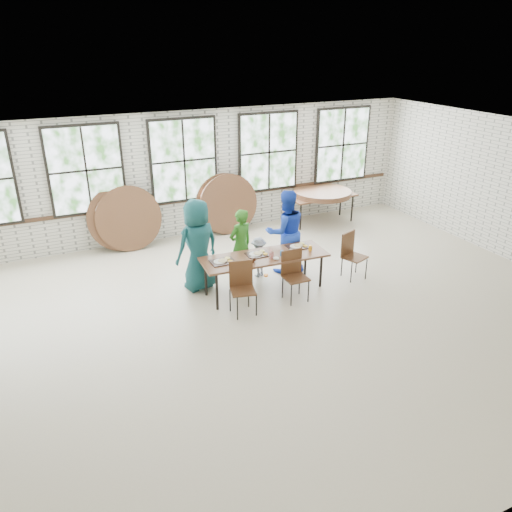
{
  "coord_description": "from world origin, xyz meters",
  "views": [
    {
      "loc": [
        -3.3,
        -6.76,
        4.53
      ],
      "look_at": [
        0.0,
        0.4,
        1.05
      ],
      "focal_mm": 35.0,
      "sensor_mm": 36.0,
      "label": 1
    }
  ],
  "objects": [
    {
      "name": "room",
      "position": [
        0.0,
        4.44,
        1.83
      ],
      "size": [
        12.0,
        12.0,
        12.0
      ],
      "color": "#C2B49A",
      "rests_on": "ground"
    },
    {
      "name": "dining_table",
      "position": [
        0.44,
        0.98,
        0.69
      ],
      "size": [
        2.44,
        0.94,
        0.74
      ],
      "rotation": [
        0.0,
        0.0,
        -0.06
      ],
      "color": "brown",
      "rests_on": "ground"
    },
    {
      "name": "chair_near_left",
      "position": [
        -0.25,
        0.45,
        0.56
      ],
      "size": [
        0.5,
        0.49,
        0.95
      ],
      "rotation": [
        0.0,
        0.0,
        -0.23
      ],
      "color": "#50301A",
      "rests_on": "ground"
    },
    {
      "name": "chair_near_right",
      "position": [
        0.81,
        0.51,
        0.56
      ],
      "size": [
        0.43,
        0.41,
        0.95
      ],
      "rotation": [
        0.0,
        0.0,
        -0.01
      ],
      "color": "#50301A",
      "rests_on": "ground"
    },
    {
      "name": "chair_spare",
      "position": [
        2.32,
        0.83,
        0.56
      ],
      "size": [
        0.54,
        0.53,
        0.95
      ],
      "rotation": [
        0.0,
        0.0,
        0.36
      ],
      "color": "#50301A",
      "rests_on": "ground"
    },
    {
      "name": "adult_teal",
      "position": [
        -0.65,
        1.63,
        0.9
      ],
      "size": [
        0.99,
        0.77,
        1.8
      ],
      "primitive_type": "imported",
      "rotation": [
        0.0,
        0.0,
        3.39
      ],
      "color": "#175A4C",
      "rests_on": "ground"
    },
    {
      "name": "adult_green",
      "position": [
        0.23,
        1.63,
        0.75
      ],
      "size": [
        0.62,
        0.5,
        1.49
      ],
      "primitive_type": "imported",
      "rotation": [
        0.0,
        0.0,
        3.43
      ],
      "color": "#296B1C",
      "rests_on": "ground"
    },
    {
      "name": "toddler",
      "position": [
        0.63,
        1.63,
        0.42
      ],
      "size": [
        0.61,
        0.47,
        0.84
      ],
      "primitive_type": "imported",
      "rotation": [
        0.0,
        0.0,
        3.46
      ],
      "color": "#131E3C",
      "rests_on": "ground"
    },
    {
      "name": "adult_blue",
      "position": [
        1.23,
        1.63,
        0.88
      ],
      "size": [
        0.92,
        0.75,
        1.75
      ],
      "primitive_type": "imported",
      "rotation": [
        0.0,
        0.0,
        3.03
      ],
      "color": "blue",
      "rests_on": "ground"
    },
    {
      "name": "storage_table",
      "position": [
        3.5,
        3.88,
        0.69
      ],
      "size": [
        1.83,
        0.82,
        0.74
      ],
      "rotation": [
        0.0,
        0.0,
        0.04
      ],
      "color": "brown",
      "rests_on": "ground"
    },
    {
      "name": "tabletop_clutter",
      "position": [
        0.54,
        0.94,
        0.77
      ],
      "size": [
        2.05,
        0.59,
        0.11
      ],
      "color": "black",
      "rests_on": "dining_table"
    },
    {
      "name": "round_tops_stacked",
      "position": [
        3.5,
        3.88,
        0.8
      ],
      "size": [
        1.5,
        1.5,
        0.13
      ],
      "color": "brown",
      "rests_on": "storage_table"
    },
    {
      "name": "round_tops_leaning",
      "position": [
        -0.28,
        4.22,
        0.73
      ],
      "size": [
        4.11,
        0.49,
        1.49
      ],
      "color": "brown",
      "rests_on": "ground"
    }
  ]
}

